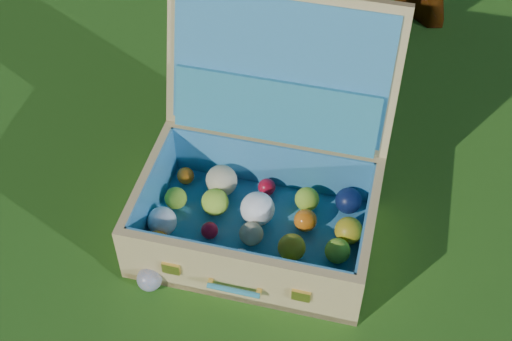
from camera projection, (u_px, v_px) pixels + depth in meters
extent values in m
plane|color=#215114|center=(335.00, 296.00, 1.69)|extent=(60.00, 60.00, 0.00)
sphere|color=#416EA9|center=(149.00, 279.00, 1.68)|extent=(0.06, 0.06, 0.06)
cube|color=#DABB75|center=(255.00, 236.00, 1.79)|extent=(0.64, 0.50, 0.02)
cube|color=#DABB75|center=(237.00, 277.00, 1.62)|extent=(0.56, 0.15, 0.17)
cube|color=#DABB75|center=(272.00, 165.00, 1.86)|extent=(0.56, 0.15, 0.17)
cube|color=#DABB75|center=(149.00, 197.00, 1.78)|extent=(0.10, 0.33, 0.17)
cube|color=#DABB75|center=(368.00, 239.00, 1.69)|extent=(0.10, 0.33, 0.17)
cube|color=teal|center=(255.00, 233.00, 1.78)|extent=(0.59, 0.45, 0.01)
cube|color=teal|center=(238.00, 270.00, 1.62)|extent=(0.52, 0.12, 0.15)
cube|color=teal|center=(271.00, 166.00, 1.84)|extent=(0.52, 0.12, 0.15)
cube|color=teal|center=(154.00, 195.00, 1.77)|extent=(0.08, 0.33, 0.15)
cube|color=teal|center=(363.00, 235.00, 1.69)|extent=(0.08, 0.33, 0.15)
cube|color=#DABB75|center=(282.00, 66.00, 1.72)|extent=(0.59, 0.27, 0.37)
cube|color=teal|center=(280.00, 69.00, 1.70)|extent=(0.54, 0.22, 0.32)
cube|color=teal|center=(275.00, 111.00, 1.75)|extent=(0.51, 0.18, 0.16)
cube|color=#F2C659|center=(171.00, 269.00, 1.63)|extent=(0.04, 0.02, 0.03)
cube|color=#F2C659|center=(301.00, 296.00, 1.59)|extent=(0.04, 0.02, 0.03)
cylinder|color=teal|center=(234.00, 290.00, 1.61)|extent=(0.12, 0.04, 0.01)
cube|color=#F2C659|center=(210.00, 283.00, 1.63)|extent=(0.01, 0.02, 0.01)
cube|color=#F2C659|center=(259.00, 293.00, 1.61)|extent=(0.01, 0.02, 0.01)
sphere|color=orange|center=(157.00, 243.00, 1.72)|extent=(0.06, 0.06, 0.06)
sphere|color=#AEDC35|center=(197.00, 255.00, 1.70)|extent=(0.06, 0.06, 0.06)
sphere|color=white|center=(240.00, 260.00, 1.69)|extent=(0.05, 0.05, 0.05)
sphere|color=#AEDC35|center=(288.00, 274.00, 1.66)|extent=(0.06, 0.06, 0.06)
sphere|color=#0D1943|center=(331.00, 280.00, 1.65)|extent=(0.05, 0.05, 0.05)
sphere|color=white|center=(162.00, 221.00, 1.76)|extent=(0.07, 0.07, 0.07)
sphere|color=#B40E26|center=(210.00, 230.00, 1.76)|extent=(0.04, 0.04, 0.04)
sphere|color=beige|center=(251.00, 234.00, 1.74)|extent=(0.06, 0.06, 0.06)
sphere|color=gold|center=(292.00, 247.00, 1.71)|extent=(0.07, 0.07, 0.07)
sphere|color=#AEDC35|center=(338.00, 251.00, 1.70)|extent=(0.06, 0.06, 0.06)
sphere|color=#AEDC35|center=(176.00, 198.00, 1.82)|extent=(0.06, 0.06, 0.06)
sphere|color=#AEDC35|center=(215.00, 202.00, 1.80)|extent=(0.07, 0.07, 0.07)
sphere|color=white|center=(258.00, 209.00, 1.78)|extent=(0.09, 0.09, 0.09)
sphere|color=orange|center=(305.00, 220.00, 1.77)|extent=(0.06, 0.06, 0.06)
sphere|color=gold|center=(349.00, 231.00, 1.74)|extent=(0.07, 0.07, 0.07)
sphere|color=orange|center=(186.00, 176.00, 1.88)|extent=(0.05, 0.05, 0.05)
sphere|color=beige|center=(221.00, 181.00, 1.84)|extent=(0.08, 0.08, 0.08)
sphere|color=#B40E26|center=(267.00, 187.00, 1.85)|extent=(0.05, 0.05, 0.05)
sphere|color=#AEDC35|center=(307.00, 199.00, 1.81)|extent=(0.06, 0.06, 0.06)
sphere|color=#0D1943|center=(349.00, 201.00, 1.81)|extent=(0.07, 0.07, 0.07)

